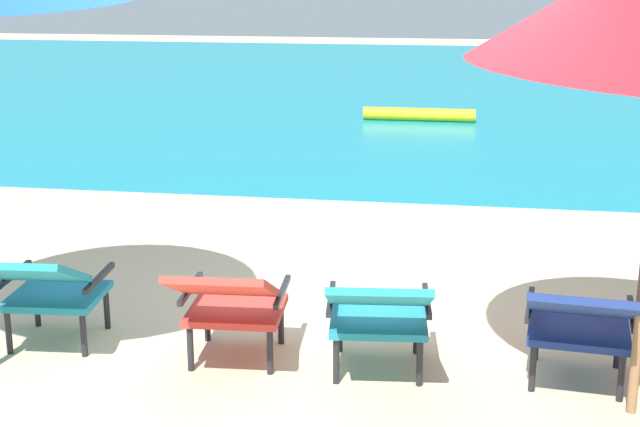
{
  "coord_description": "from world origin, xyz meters",
  "views": [
    {
      "loc": [
        0.85,
        -4.86,
        2.14
      ],
      "look_at": [
        0.0,
        0.24,
        0.75
      ],
      "focal_mm": 51.5,
      "sensor_mm": 36.0,
      "label": 1
    }
  ],
  "objects": [
    {
      "name": "swim_buoy",
      "position": [
        0.11,
        8.25,
        0.1
      ],
      "size": [
        1.6,
        0.18,
        0.18
      ],
      "primitive_type": "cylinder",
      "rotation": [
        0.0,
        1.57,
        0.0
      ],
      "color": "yellow",
      "rests_on": "ocean_band"
    },
    {
      "name": "ground_plane",
      "position": [
        0.0,
        4.0,
        0.0
      ],
      "size": [
        40.0,
        40.0,
        0.0
      ],
      "primitive_type": "plane",
      "color": "#CCB78E"
    },
    {
      "name": "ocean_band",
      "position": [
        0.0,
        12.48,
        0.0
      ],
      "size": [
        40.0,
        18.0,
        0.01
      ],
      "primitive_type": "cube",
      "color": "teal",
      "rests_on": "ground_plane"
    },
    {
      "name": "lounge_chair_near_right",
      "position": [
        0.41,
        -0.37,
        0.4
      ],
      "size": [
        0.62,
        0.92,
        0.68
      ],
      "color": "teal",
      "rests_on": "ground_plane"
    },
    {
      "name": "lounge_chair_near_left",
      "position": [
        -0.39,
        -0.35,
        0.4
      ],
      "size": [
        0.59,
        0.91,
        0.68
      ],
      "color": "red",
      "rests_on": "ground_plane"
    },
    {
      "name": "lounge_chair_far_right",
      "position": [
        1.44,
        -0.34,
        0.4
      ],
      "size": [
        0.62,
        0.92,
        0.68
      ],
      "color": "navy",
      "rests_on": "ground_plane"
    },
    {
      "name": "lounge_chair_far_left",
      "position": [
        -1.49,
        -0.3,
        0.4
      ],
      "size": [
        0.6,
        0.91,
        0.68
      ],
      "color": "teal",
      "rests_on": "ground_plane"
    }
  ]
}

